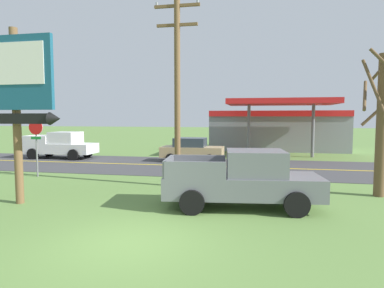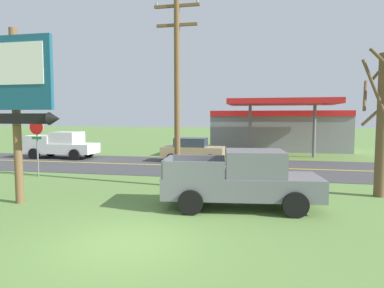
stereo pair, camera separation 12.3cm
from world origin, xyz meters
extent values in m
plane|color=#5B7F3D|center=(0.00, 0.00, 0.00)|extent=(180.00, 180.00, 0.00)
cube|color=#3D3D3F|center=(0.00, 13.00, 0.01)|extent=(140.00, 8.00, 0.02)
cube|color=gold|center=(0.00, 13.00, 0.02)|extent=(126.00, 0.20, 0.01)
cylinder|color=brown|center=(-5.25, 2.88, 3.07)|extent=(0.28, 0.28, 6.14)
cube|color=#19516B|center=(-5.25, 2.70, 4.58)|extent=(3.14, 0.16, 2.52)
cube|color=white|center=(-5.25, 2.61, 4.88)|extent=(2.64, 0.03, 1.41)
cube|color=black|center=(-5.25, 2.70, 3.02)|extent=(2.82, 0.12, 0.36)
cone|color=black|center=(-3.64, 2.70, 3.02)|extent=(0.40, 0.44, 0.44)
cylinder|color=slate|center=(-8.08, 7.80, 1.10)|extent=(0.08, 0.08, 2.20)
cylinder|color=red|center=(-8.08, 7.77, 2.55)|extent=(0.76, 0.03, 0.76)
cylinder|color=white|center=(-8.08, 7.79, 2.55)|extent=(0.80, 0.01, 0.80)
cube|color=#19722D|center=(-8.08, 7.77, 2.00)|extent=(0.56, 0.03, 0.14)
cylinder|color=brown|center=(-0.42, 6.85, 4.15)|extent=(0.26, 0.26, 8.30)
cube|color=brown|center=(-0.42, 6.85, 7.80)|extent=(1.99, 0.12, 0.12)
cube|color=brown|center=(-0.42, 6.85, 7.00)|extent=(1.79, 0.12, 0.12)
cylinder|color=gray|center=(-1.32, 6.85, 7.92)|extent=(0.10, 0.10, 0.14)
cylinder|color=gray|center=(0.47, 6.85, 7.92)|extent=(0.10, 0.10, 0.14)
cylinder|color=brown|center=(7.70, 6.55, 2.73)|extent=(0.40, 0.40, 5.46)
cylinder|color=brown|center=(7.68, 7.10, 3.29)|extent=(1.18, 0.16, 1.17)
cylinder|color=brown|center=(7.10, 6.72, 3.91)|extent=(0.47, 1.30, 1.25)
cylinder|color=brown|center=(7.26, 6.28, 4.24)|extent=(0.70, 1.03, 2.09)
cube|color=gray|center=(4.67, 25.39, 1.80)|extent=(12.00, 6.00, 3.60)
cube|color=red|center=(4.67, 22.34, 3.35)|extent=(12.00, 0.12, 0.50)
cube|color=red|center=(4.67, 19.39, 4.20)|extent=(8.00, 5.00, 0.40)
cylinder|color=slate|center=(2.27, 19.39, 2.10)|extent=(0.24, 0.24, 4.20)
cylinder|color=slate|center=(7.07, 19.39, 2.10)|extent=(0.24, 0.24, 4.20)
cube|color=slate|center=(2.55, 3.84, 0.76)|extent=(5.39, 2.54, 0.72)
cube|color=slate|center=(3.00, 3.89, 1.54)|extent=(2.09, 2.00, 0.84)
cube|color=#28333D|center=(3.89, 3.99, 1.54)|extent=(0.29, 1.66, 0.71)
cube|color=slate|center=(0.93, 4.58, 1.40)|extent=(1.95, 0.34, 0.56)
cube|color=slate|center=(1.14, 2.75, 1.40)|extent=(1.95, 0.34, 0.56)
cube|color=slate|center=(0.07, 3.55, 1.40)|extent=(0.33, 1.88, 0.56)
cylinder|color=black|center=(4.04, 4.99, 0.40)|extent=(0.83, 0.37, 0.80)
cylinder|color=black|center=(4.27, 3.05, 0.40)|extent=(0.83, 0.37, 0.80)
cylinder|color=black|center=(0.84, 4.63, 0.40)|extent=(0.83, 0.37, 0.80)
cylinder|color=black|center=(1.06, 2.68, 0.40)|extent=(0.83, 0.37, 0.80)
cube|color=silver|center=(-11.32, 15.00, 0.76)|extent=(5.20, 1.96, 0.72)
cube|color=silver|center=(-10.87, 15.00, 1.54)|extent=(1.90, 1.80, 0.84)
cube|color=#28333D|center=(-9.98, 15.00, 1.54)|extent=(0.10, 1.66, 0.71)
cube|color=silver|center=(-12.85, 15.92, 1.40)|extent=(1.95, 0.12, 0.56)
cube|color=silver|center=(-12.85, 14.08, 1.40)|extent=(1.95, 0.12, 0.56)
cube|color=silver|center=(-13.82, 15.00, 1.40)|extent=(0.12, 1.88, 0.56)
cylinder|color=black|center=(-9.71, 15.98, 0.40)|extent=(0.80, 0.28, 0.80)
cylinder|color=black|center=(-9.71, 14.02, 0.40)|extent=(0.80, 0.28, 0.80)
cylinder|color=black|center=(-12.93, 15.98, 0.40)|extent=(0.80, 0.28, 0.80)
cylinder|color=black|center=(-12.93, 14.02, 0.40)|extent=(0.80, 0.28, 0.80)
cube|color=tan|center=(-1.38, 15.00, 0.68)|extent=(4.20, 1.76, 0.72)
cube|color=#2D3842|center=(-1.53, 15.00, 1.34)|extent=(2.10, 1.56, 0.60)
cylinder|color=black|center=(-0.08, 15.88, 0.32)|extent=(0.64, 0.24, 0.64)
cylinder|color=black|center=(-0.08, 14.12, 0.32)|extent=(0.64, 0.24, 0.64)
cylinder|color=black|center=(-2.68, 15.88, 0.32)|extent=(0.64, 0.24, 0.64)
cylinder|color=black|center=(-2.68, 14.12, 0.32)|extent=(0.64, 0.24, 0.64)
camera|label=1|loc=(3.12, -7.64, 3.09)|focal=31.84mm
camera|label=2|loc=(3.25, -7.62, 3.09)|focal=31.84mm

